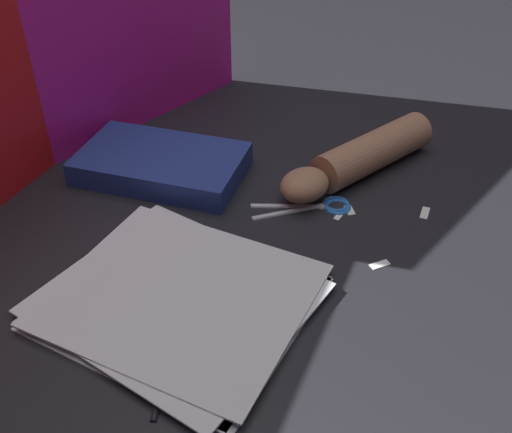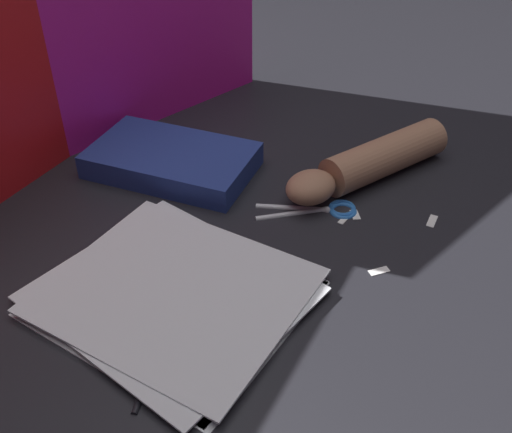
{
  "view_description": "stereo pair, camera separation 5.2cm",
  "coord_description": "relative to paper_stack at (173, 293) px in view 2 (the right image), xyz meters",
  "views": [
    {
      "loc": [
        -0.55,
        -0.35,
        0.55
      ],
      "look_at": [
        0.01,
        -0.01,
        0.06
      ],
      "focal_mm": 42.0,
      "sensor_mm": 36.0,
      "label": 1
    },
    {
      "loc": [
        -0.53,
        -0.39,
        0.55
      ],
      "look_at": [
        0.01,
        -0.01,
        0.06
      ],
      "focal_mm": 42.0,
      "sensor_mm": 36.0,
      "label": 2
    }
  ],
  "objects": [
    {
      "name": "paper_scrap_near",
      "position": [
        0.2,
        -0.2,
        -0.01
      ],
      "size": [
        0.03,
        0.03,
        0.0
      ],
      "color": "white",
      "rests_on": "ground_plane"
    },
    {
      "name": "book_closed",
      "position": [
        0.23,
        0.21,
        0.01
      ],
      "size": [
        0.22,
        0.3,
        0.04
      ],
      "color": "navy",
      "rests_on": "ground_plane"
    },
    {
      "name": "hand_forearm",
      "position": [
        0.4,
        -0.08,
        0.02
      ],
      "size": [
        0.33,
        0.17,
        0.06
      ],
      "color": "#A87556",
      "rests_on": "ground_plane"
    },
    {
      "name": "paper_scrap_far",
      "position": [
        0.3,
        -0.11,
        -0.01
      ],
      "size": [
        0.03,
        0.03,
        0.0
      ],
      "color": "white",
      "rests_on": "ground_plane"
    },
    {
      "name": "scissors",
      "position": [
        0.28,
        -0.06,
        -0.0
      ],
      "size": [
        0.14,
        0.15,
        0.01
      ],
      "color": "silver",
      "rests_on": "ground_plane"
    },
    {
      "name": "paper_scrap_side",
      "position": [
        0.35,
        -0.21,
        -0.01
      ],
      "size": [
        0.03,
        0.02,
        0.0
      ],
      "color": "white",
      "rests_on": "ground_plane"
    },
    {
      "name": "pen",
      "position": [
        -0.1,
        -0.06,
        -0.0
      ],
      "size": [
        0.12,
        0.06,
        0.01
      ],
      "color": "black",
      "rests_on": "ground_plane"
    },
    {
      "name": "paper_stack",
      "position": [
        0.0,
        0.0,
        0.0
      ],
      "size": [
        0.3,
        0.34,
        0.02
      ],
      "color": "white",
      "rests_on": "ground_plane"
    },
    {
      "name": "paper_scrap_mid",
      "position": [
        0.28,
        -0.1,
        -0.01
      ],
      "size": [
        0.02,
        0.01,
        0.0
      ],
      "color": "white",
      "rests_on": "ground_plane"
    },
    {
      "name": "ground_plane",
      "position": [
        0.13,
        -0.02,
        -0.01
      ],
      "size": [
        6.0,
        6.0,
        0.0
      ],
      "primitive_type": "plane",
      "color": "black"
    }
  ]
}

